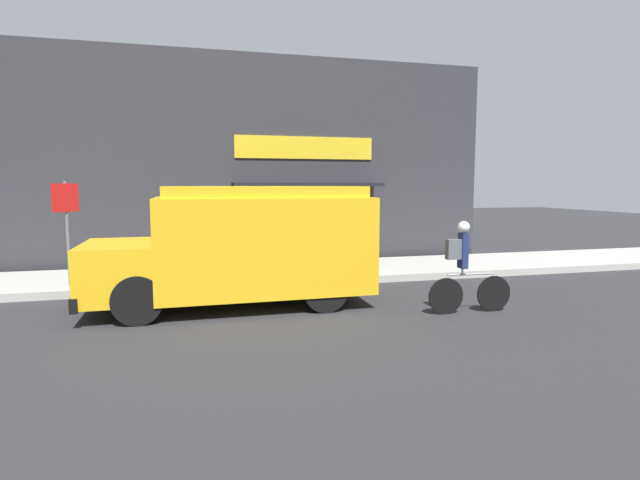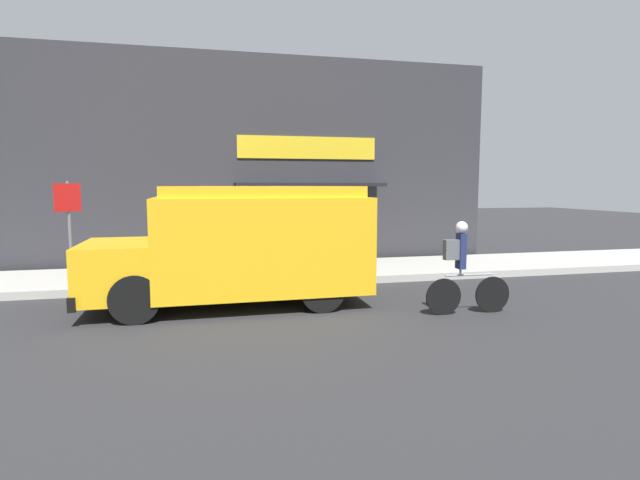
{
  "view_description": "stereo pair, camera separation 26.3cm",
  "coord_description": "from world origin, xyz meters",
  "px_view_note": "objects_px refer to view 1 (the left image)",
  "views": [
    {
      "loc": [
        -1.43,
        -11.03,
        2.33
      ],
      "look_at": [
        1.4,
        -0.2,
        1.1
      ],
      "focal_mm": 28.0,
      "sensor_mm": 36.0,
      "label": 1
    },
    {
      "loc": [
        -1.17,
        -11.1,
        2.33
      ],
      "look_at": [
        1.4,
        -0.2,
        1.1
      ],
      "focal_mm": 28.0,
      "sensor_mm": 36.0,
      "label": 2
    }
  ],
  "objects_px": {
    "stop_sign_post": "(66,216)",
    "cyclist": "(465,269)",
    "school_bus": "(244,244)",
    "trash_bin": "(148,258)"
  },
  "relations": [
    {
      "from": "school_bus",
      "to": "trash_bin",
      "type": "relative_size",
      "value": 6.45
    },
    {
      "from": "stop_sign_post",
      "to": "trash_bin",
      "type": "relative_size",
      "value": 2.73
    },
    {
      "from": "school_bus",
      "to": "cyclist",
      "type": "xyz_separation_m",
      "value": [
        3.81,
        -1.65,
        -0.38
      ]
    },
    {
      "from": "school_bus",
      "to": "stop_sign_post",
      "type": "xyz_separation_m",
      "value": [
        -3.54,
        1.92,
        0.49
      ]
    },
    {
      "from": "cyclist",
      "to": "trash_bin",
      "type": "relative_size",
      "value": 2.05
    },
    {
      "from": "school_bus",
      "to": "cyclist",
      "type": "bearing_deg",
      "value": -24.2
    },
    {
      "from": "stop_sign_post",
      "to": "cyclist",
      "type": "bearing_deg",
      "value": -25.96
    },
    {
      "from": "school_bus",
      "to": "stop_sign_post",
      "type": "bearing_deg",
      "value": 150.8
    },
    {
      "from": "trash_bin",
      "to": "school_bus",
      "type": "bearing_deg",
      "value": -55.64
    },
    {
      "from": "school_bus",
      "to": "trash_bin",
      "type": "bearing_deg",
      "value": 123.65
    }
  ]
}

